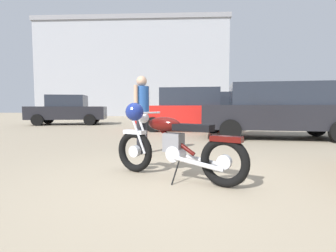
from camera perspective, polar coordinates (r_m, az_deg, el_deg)
name	(u,v)px	position (r m, az deg, el deg)	size (l,w,h in m)	color
ground_plane	(177,181)	(3.55, 1.95, -12.19)	(80.00, 80.00, 0.00)	gray
vintage_motorcycle	(171,144)	(3.59, 0.57, -3.95)	(1.87, 1.10, 1.07)	black
bystander	(142,106)	(5.52, -5.82, 4.39)	(0.30, 0.41, 1.66)	black
dark_sedan_left	(187,109)	(10.87, 4.18, 3.78)	(4.06, 2.16, 1.78)	black
pale_sedan_back	(281,109)	(8.90, 23.75, 3.49)	(4.86, 2.35, 1.74)	black
blue_hatchback_right	(216,109)	(14.09, 10.56, 3.82)	(3.96, 1.93, 1.78)	black
red_hatchback_near	(68,110)	(15.75, -21.37, 3.35)	(4.45, 2.51, 1.67)	black
white_estate_far	(227,108)	(20.37, 12.89, 3.90)	(4.05, 2.12, 1.78)	black
industrial_building	(139,74)	(35.42, -6.37, 11.46)	(21.89, 13.95, 10.92)	#9EA0A8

